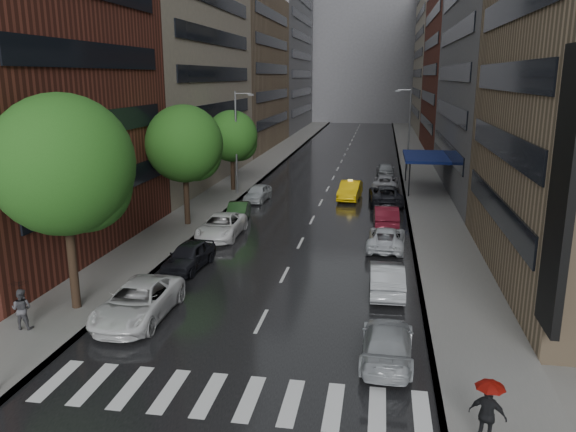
% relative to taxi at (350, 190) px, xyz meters
% --- Properties ---
extents(ground, '(220.00, 220.00, 0.00)m').
position_rel_taxi_xyz_m(ground, '(-2.34, -29.80, -0.79)').
color(ground, gray).
rests_on(ground, ground).
extents(road, '(14.00, 140.00, 0.01)m').
position_rel_taxi_xyz_m(road, '(-2.34, 20.20, -0.78)').
color(road, black).
rests_on(road, ground).
extents(sidewalk_left, '(4.00, 140.00, 0.15)m').
position_rel_taxi_xyz_m(sidewalk_left, '(-11.34, 20.20, -0.71)').
color(sidewalk_left, gray).
rests_on(sidewalk_left, ground).
extents(sidewalk_right, '(4.00, 140.00, 0.15)m').
position_rel_taxi_xyz_m(sidewalk_right, '(6.66, 20.20, -0.71)').
color(sidewalk_right, gray).
rests_on(sidewalk_right, ground).
extents(crosswalk, '(13.15, 2.80, 0.01)m').
position_rel_taxi_xyz_m(crosswalk, '(-2.14, -31.80, -0.78)').
color(crosswalk, silver).
rests_on(crosswalk, ground).
extents(buildings_left, '(8.00, 108.00, 38.00)m').
position_rel_taxi_xyz_m(buildings_left, '(-17.34, 28.99, 15.20)').
color(buildings_left, maroon).
rests_on(buildings_left, ground).
extents(buildings_right, '(8.05, 109.10, 36.00)m').
position_rel_taxi_xyz_m(buildings_right, '(12.66, 26.91, 14.24)').
color(buildings_right, '#937A5B').
rests_on(buildings_right, ground).
extents(building_far, '(40.00, 14.00, 32.00)m').
position_rel_taxi_xyz_m(building_far, '(-2.34, 88.20, 15.21)').
color(building_far, slate).
rests_on(building_far, ground).
extents(tree_near, '(6.15, 6.15, 9.80)m').
position_rel_taxi_xyz_m(tree_near, '(-10.94, -25.99, 5.92)').
color(tree_near, '#382619').
rests_on(tree_near, ground).
extents(tree_mid, '(5.37, 5.37, 8.56)m').
position_rel_taxi_xyz_m(tree_mid, '(-10.94, -10.84, 5.07)').
color(tree_mid, '#382619').
rests_on(tree_mid, ground).
extents(tree_far, '(4.68, 4.68, 7.45)m').
position_rel_taxi_xyz_m(tree_far, '(-10.94, 1.77, 4.31)').
color(tree_far, '#382619').
rests_on(tree_far, ground).
extents(taxi, '(2.04, 4.91, 1.58)m').
position_rel_taxi_xyz_m(taxi, '(0.00, 0.00, 0.00)').
color(taxi, yellow).
rests_on(taxi, ground).
extents(parked_cars_left, '(2.66, 29.36, 1.59)m').
position_rel_taxi_xyz_m(parked_cars_left, '(-7.74, -16.61, -0.04)').
color(parked_cars_left, white).
rests_on(parked_cars_left, ground).
extents(parked_cars_right, '(3.00, 44.69, 1.59)m').
position_rel_taxi_xyz_m(parked_cars_right, '(3.06, -7.06, -0.05)').
color(parked_cars_right, '#A3A8AD').
rests_on(parked_cars_right, ground).
extents(ped_black_umbrella, '(0.96, 0.98, 2.09)m').
position_rel_taxi_xyz_m(ped_black_umbrella, '(-11.97, -28.41, 0.59)').
color(ped_black_umbrella, '#4A494E').
rests_on(ped_black_umbrella, sidewalk_left).
extents(ped_red_umbrella, '(1.15, 0.82, 2.01)m').
position_rel_taxi_xyz_m(ped_red_umbrella, '(5.84, -33.12, 0.54)').
color(ped_red_umbrella, black).
rests_on(ped_red_umbrella, sidewalk_right).
extents(street_lamp_left, '(1.74, 0.22, 9.00)m').
position_rel_taxi_xyz_m(street_lamp_left, '(-10.06, 0.20, 4.10)').
color(street_lamp_left, gray).
rests_on(street_lamp_left, sidewalk_left).
extents(street_lamp_right, '(1.74, 0.22, 9.00)m').
position_rel_taxi_xyz_m(street_lamp_right, '(5.38, 15.20, 4.10)').
color(street_lamp_right, gray).
rests_on(street_lamp_right, sidewalk_right).
extents(awning, '(4.00, 8.00, 3.12)m').
position_rel_taxi_xyz_m(awning, '(6.64, 5.20, 2.34)').
color(awning, navy).
rests_on(awning, sidewalk_right).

